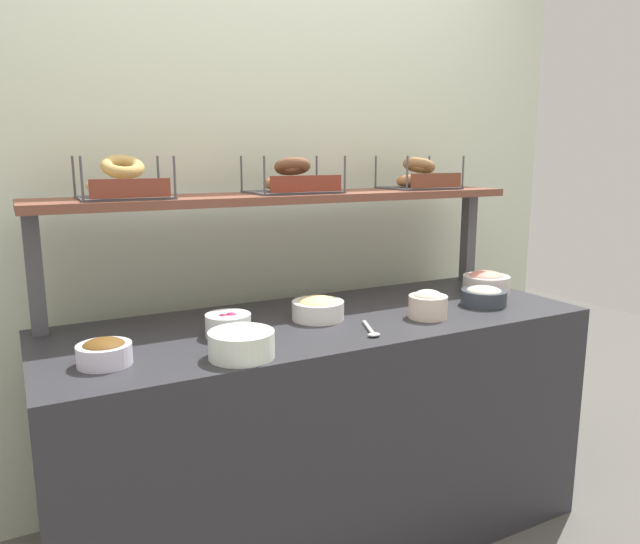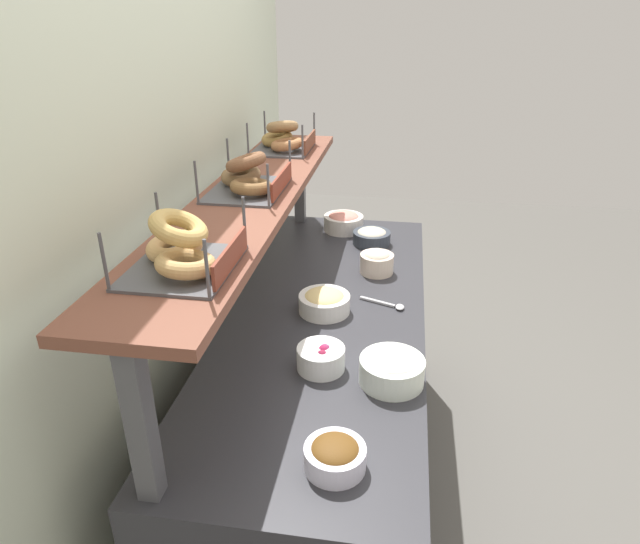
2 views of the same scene
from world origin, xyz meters
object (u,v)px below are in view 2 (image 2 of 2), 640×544
bowl_chocolate_spread (335,455)px  serving_spoon_near_plate (390,305)px  bowl_tuna_salad (372,236)px  bowl_cream_cheese (392,368)px  bowl_beet_salad (321,358)px  bowl_egg_salad (324,302)px  bowl_lox_spread (344,221)px  bagel_basket_cinnamon_raisin (248,178)px  bagel_basket_everything (283,139)px  bowl_potato_salad (377,261)px  bagel_basket_sesame (182,250)px

bowl_chocolate_spread → serving_spoon_near_plate: size_ratio=0.89×
bowl_tuna_salad → bowl_cream_cheese: bearing=-172.7°
bowl_beet_salad → bowl_egg_salad: size_ratio=0.79×
bowl_cream_cheese → bowl_chocolate_spread: size_ratio=1.28×
bowl_beet_salad → bowl_lox_spread: bearing=3.4°
bowl_beet_salad → bowl_cream_cheese: 0.22m
bowl_chocolate_spread → bagel_basket_cinnamon_raisin: bagel_basket_cinnamon_raisin is taller
bagel_basket_everything → serving_spoon_near_plate: bearing=-137.7°
bowl_egg_salad → bowl_cream_cheese: bowl_cream_cheese is taller
bowl_beet_salad → bowl_egg_salad: bowl_egg_salad is taller
bowl_egg_salad → bowl_lox_spread: bowl_lox_spread is taller
serving_spoon_near_plate → bowl_cream_cheese: bearing=-177.1°
bowl_lox_spread → bowl_cream_cheese: bearing=-166.7°
bowl_tuna_salad → bowl_egg_salad: 0.67m
bowl_cream_cheese → bagel_basket_everything: (1.02, 0.53, 0.43)m
bowl_chocolate_spread → bagel_basket_everything: (1.38, 0.41, 0.44)m
bowl_egg_salad → bagel_basket_cinnamon_raisin: bearing=83.3°
bowl_cream_cheese → bagel_basket_cinnamon_raisin: bagel_basket_cinnamon_raisin is taller
bowl_cream_cheese → serving_spoon_near_plate: bowl_cream_cheese is taller
bowl_egg_salad → bowl_chocolate_spread: size_ratio=1.24×
bowl_chocolate_spread → bowl_lox_spread: 1.56m
bowl_beet_salad → bowl_cream_cheese: size_ratio=0.77×
bowl_egg_salad → serving_spoon_near_plate: 0.25m
bowl_potato_salad → bagel_basket_cinnamon_raisin: bagel_basket_cinnamon_raisin is taller
bowl_tuna_salad → bagel_basket_sesame: bearing=163.4°
bowl_beet_salad → bagel_basket_sesame: 0.58m
bowl_beet_salad → bowl_chocolate_spread: size_ratio=0.98×
bowl_beet_salad → bowl_lox_spread: size_ratio=0.76×
bowl_tuna_salad → bowl_beet_salad: 1.01m
bagel_basket_sesame → bowl_egg_salad: bearing=-23.0°
bowl_egg_salad → bowl_lox_spread: bearing=1.8°
serving_spoon_near_plate → bagel_basket_everything: bearing=42.3°
serving_spoon_near_plate → bowl_chocolate_spread: bearing=173.2°
bowl_potato_salad → bowl_egg_salad: bearing=155.2°
bowl_egg_salad → bagel_basket_everything: bearing=23.5°
bowl_potato_salad → bowl_beet_salad: size_ratio=0.95×
bowl_chocolate_spread → bagel_basket_everything: bagel_basket_everything is taller
bowl_chocolate_spread → bowl_potato_salad: bearing=-1.5°
bagel_basket_cinnamon_raisin → bagel_basket_everything: bearing=0.9°
bowl_beet_salad → bagel_basket_sesame: (-0.25, 0.29, 0.44)m
bowl_lox_spread → bagel_basket_cinnamon_raisin: bagel_basket_cinnamon_raisin is taller
serving_spoon_near_plate → bowl_tuna_salad: bearing=10.6°
bowl_potato_salad → bagel_basket_cinnamon_raisin: size_ratio=0.41×
bowl_potato_salad → bagel_basket_sesame: bearing=156.3°
bowl_lox_spread → bagel_basket_everything: (-0.18, 0.25, 0.43)m
bowl_egg_salad → bowl_chocolate_spread: bowl_egg_salad is taller
bowl_potato_salad → bowl_chocolate_spread: (-1.10, 0.03, -0.01)m
bowl_beet_salad → bowl_egg_salad: 0.35m
bowl_tuna_salad → bowl_egg_salad: bowl_egg_salad is taller
bowl_cream_cheese → bowl_potato_salad: bearing=7.0°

